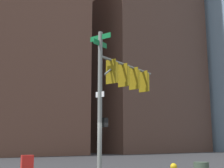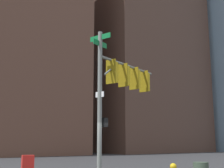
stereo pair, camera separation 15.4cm
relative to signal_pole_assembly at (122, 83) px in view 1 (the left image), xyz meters
name	(u,v)px [view 1 (the left image)]	position (x,y,z in m)	size (l,w,h in m)	color
signal_pole_assembly	(122,83)	(0.00, 0.00, 0.00)	(2.06, 4.81, 6.62)	slate
newspaper_box	(27,166)	(-3.25, -3.39, -3.98)	(0.44, 0.56, 1.05)	red
building_brick_nearside	(124,5)	(-33.83, 26.62, 24.26)	(23.79, 19.37, 57.54)	#4C3328
building_brick_midblock	(8,44)	(-33.28, 3.96, 11.64)	(20.61, 16.82, 32.29)	brown
building_brick_farside	(145,73)	(-33.89, 31.70, 10.86)	(21.88, 16.19, 30.73)	brown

